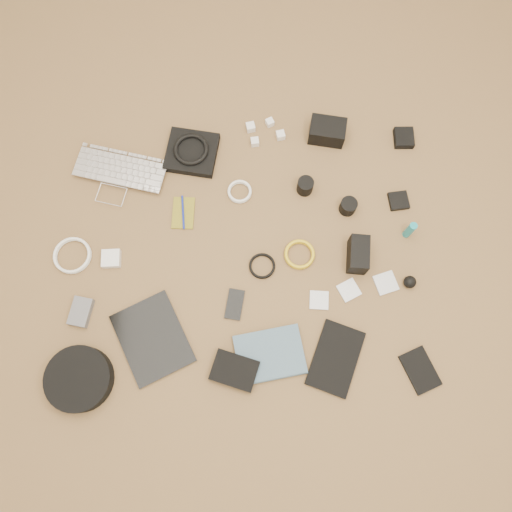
{
  "coord_description": "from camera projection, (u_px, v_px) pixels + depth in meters",
  "views": [
    {
      "loc": [
        0.02,
        -0.5,
        1.75
      ],
      "look_at": [
        0.05,
        -0.01,
        0.02
      ],
      "focal_mm": 35.0,
      "sensor_mm": 36.0,
      "label": 1
    }
  ],
  "objects": [
    {
      "name": "lens_a",
      "position": [
        305.0,
        186.0,
        1.86
      ],
      "size": [
        0.08,
        0.08,
        0.06
      ],
      "primitive_type": "cylinder",
      "rotation": [
        0.0,
        0.0,
        0.42
      ],
      "color": "black",
      "rests_on": "ground"
    },
    {
      "name": "charger_d",
      "position": [
        255.0,
        142.0,
        1.93
      ],
      "size": [
        0.03,
        0.03,
        0.03
      ],
      "primitive_type": "cube",
      "rotation": [
        0.0,
        0.0,
        0.07
      ],
      "color": "white",
      "rests_on": "ground"
    },
    {
      "name": "laptop",
      "position": [
        117.0,
        181.0,
        1.88
      ],
      "size": [
        0.4,
        0.33,
        0.03
      ],
      "primitive_type": "imported",
      "rotation": [
        0.0,
        0.0,
        -0.29
      ],
      "color": "silver",
      "rests_on": "ground"
    },
    {
      "name": "lens_cleaner",
      "position": [
        410.0,
        230.0,
        1.79
      ],
      "size": [
        0.03,
        0.03,
        0.1
      ],
      "primitive_type": "cylinder",
      "rotation": [
        0.0,
        0.0,
        -0.22
      ],
      "color": "teal",
      "rests_on": "ground"
    },
    {
      "name": "notebook_black_a",
      "position": [
        335.0,
        358.0,
        1.71
      ],
      "size": [
        0.23,
        0.27,
        0.02
      ],
      "primitive_type": "cube",
      "rotation": [
        0.0,
        0.0,
        -0.42
      ],
      "color": "black",
      "rests_on": "ground"
    },
    {
      "name": "pen_blue",
      "position": [
        183.0,
        212.0,
        1.85
      ],
      "size": [
        0.01,
        0.13,
        0.01
      ],
      "primitive_type": "cylinder",
      "rotation": [
        1.57,
        0.0,
        0.02
      ],
      "color": "#122098",
      "rests_on": "notebook_olive"
    },
    {
      "name": "card_reader",
      "position": [
        399.0,
        201.0,
        1.86
      ],
      "size": [
        0.08,
        0.08,
        0.02
      ],
      "primitive_type": "cube",
      "rotation": [
        0.0,
        0.0,
        0.07
      ],
      "color": "black",
      "rests_on": "ground"
    },
    {
      "name": "paperback",
      "position": [
        275.0,
        380.0,
        1.68
      ],
      "size": [
        0.25,
        0.2,
        0.02
      ],
      "primitive_type": "imported",
      "rotation": [
        0.0,
        0.0,
        1.7
      ],
      "color": "#466276",
      "rests_on": "ground"
    },
    {
      "name": "filter_case_right",
      "position": [
        386.0,
        283.0,
        1.78
      ],
      "size": [
        0.09,
        0.09,
        0.01
      ],
      "primitive_type": "cube",
      "rotation": [
        0.0,
        0.0,
        0.25
      ],
      "color": "silver",
      "rests_on": "ground"
    },
    {
      "name": "filter_case_left",
      "position": [
        319.0,
        300.0,
        1.77
      ],
      "size": [
        0.07,
        0.07,
        0.01
      ],
      "primitive_type": "cube",
      "rotation": [
        0.0,
        0.0,
        -0.12
      ],
      "color": "silver",
      "rests_on": "ground"
    },
    {
      "name": "cable_white_a",
      "position": [
        240.0,
        192.0,
        1.88
      ],
      "size": [
        0.12,
        0.12,
        0.01
      ],
      "primitive_type": "torus",
      "rotation": [
        0.0,
        0.0,
        -0.37
      ],
      "color": "white",
      "rests_on": "ground"
    },
    {
      "name": "dslr_camera",
      "position": [
        327.0,
        131.0,
        1.91
      ],
      "size": [
        0.15,
        0.12,
        0.08
      ],
      "primitive_type": "cube",
      "rotation": [
        0.0,
        0.0,
        -0.23
      ],
      "color": "black",
      "rests_on": "ground"
    },
    {
      "name": "lens_b",
      "position": [
        348.0,
        206.0,
        1.84
      ],
      "size": [
        0.06,
        0.06,
        0.06
      ],
      "primitive_type": "cylinder",
      "rotation": [
        0.0,
        0.0,
        0.02
      ],
      "color": "black",
      "rests_on": "ground"
    },
    {
      "name": "notebook_black_b",
      "position": [
        420.0,
        370.0,
        1.7
      ],
      "size": [
        0.14,
        0.17,
        0.01
      ],
      "primitive_type": "cube",
      "rotation": [
        0.0,
        0.0,
        0.35
      ],
      "color": "black",
      "rests_on": "ground"
    },
    {
      "name": "cable_white_b",
      "position": [
        73.0,
        256.0,
        1.81
      ],
      "size": [
        0.14,
        0.14,
        0.01
      ],
      "primitive_type": "torus",
      "rotation": [
        0.0,
        0.0,
        -0.06
      ],
      "color": "white",
      "rests_on": "ground"
    },
    {
      "name": "headphone_pouch",
      "position": [
        192.0,
        152.0,
        1.91
      ],
      "size": [
        0.22,
        0.22,
        0.03
      ],
      "primitive_type": "cube",
      "rotation": [
        0.0,
        0.0,
        -0.23
      ],
      "color": "black",
      "rests_on": "ground"
    },
    {
      "name": "lens_pouch",
      "position": [
        404.0,
        138.0,
        1.93
      ],
      "size": [
        0.08,
        0.09,
        0.03
      ],
      "primitive_type": "cube",
      "rotation": [
        0.0,
        0.0,
        -0.06
      ],
      "color": "black",
      "rests_on": "ground"
    },
    {
      "name": "phone",
      "position": [
        235.0,
        304.0,
        1.76
      ],
      "size": [
        0.08,
        0.12,
        0.01
      ],
      "primitive_type": "cube",
      "rotation": [
        0.0,
        0.0,
        -0.23
      ],
      "color": "black",
      "rests_on": "ground"
    },
    {
      "name": "air_blower",
      "position": [
        410.0,
        282.0,
        1.77
      ],
      "size": [
        0.06,
        0.06,
        0.04
      ],
      "primitive_type": "sphere",
      "rotation": [
        0.0,
        0.0,
        0.3
      ],
      "color": "black",
      "rests_on": "ground"
    },
    {
      "name": "power_brick",
      "position": [
        111.0,
        259.0,
        1.8
      ],
      "size": [
        0.07,
        0.07,
        0.03
      ],
      "primitive_type": "cube",
      "rotation": [
        0.0,
        0.0,
        -0.02
      ],
      "color": "white",
      "rests_on": "ground"
    },
    {
      "name": "headphone_case",
      "position": [
        79.0,
        379.0,
        1.67
      ],
      "size": [
        0.29,
        0.29,
        0.06
      ],
      "primitive_type": "cylinder",
      "rotation": [
        0.0,
        0.0,
        -0.41
      ],
      "color": "black",
      "rests_on": "ground"
    },
    {
      "name": "tablet",
      "position": [
        153.0,
        338.0,
        1.73
      ],
      "size": [
        0.3,
        0.34,
        0.01
      ],
      "primitive_type": "cube",
      "rotation": [
        0.0,
        0.0,
        0.4
      ],
      "color": "black",
      "rests_on": "ground"
    },
    {
      "name": "headphones",
      "position": [
        191.0,
        149.0,
        1.89
      ],
      "size": [
        0.16,
        0.16,
        0.02
      ],
      "primitive_type": "torus",
      "rotation": [
        0.0,
        0.0,
        0.26
      ],
      "color": "black",
      "rests_on": "headphone_pouch"
    },
    {
      "name": "battery_charger",
      "position": [
        81.0,
        312.0,
        1.74
      ],
      "size": [
        0.09,
        0.12,
        0.03
      ],
      "primitive_type": "cube",
      "rotation": [
        0.0,
        0.0,
        -0.26
      ],
      "color": "#5B5B60",
      "rests_on": "ground"
    },
    {
      "name": "cable_yellow",
      "position": [
        299.0,
        255.0,
        1.81
      ],
      "size": [
        0.13,
        0.13,
        0.01
      ],
      "primitive_type": "torus",
      "rotation": [
        0.0,
        0.0,
        -0.19
      ],
      "color": "gold",
      "rests_on": "ground"
    },
    {
      "name": "flash",
      "position": [
        358.0,
        255.0,
        1.77
      ],
      "size": [
        0.08,
        0.13,
        0.09
      ],
      "primitive_type": "cube",
      "rotation": [
        0.0,
        0.0,
        -0.15
      ],
      "color": "black",
      "rests_on": "ground"
    },
    {
      "name": "charger_a",
      "position": [
        251.0,
        127.0,
        1.94
      ],
      "size": [
        0.04,
        0.04,
        0.03
      ],
      "primitive_type": "cube",
      "rotation": [
        0.0,
        0.0,
        0.17
      ],
      "color": "white",
      "rests_on": "ground"
    },
    {
      "name": "drive_case",
      "position": [
        235.0,
        371.0,
        1.69
      ],
      "size": [
        0.18,
        0.15,
        0.04
      ],
      "primitive_type": "cube",
      "rotation": [
        0.0,
        0.0,
        -0.37
      ],
      "color": "black",
      "rests_on": "ground"
    },
    {
      "name": "filter_case_mid",
      "position": [
        349.0,
        290.0,
        1.78
      ],
      "size": [
        0.09,
        0.09,
        0.01
      ],
      "primitive_type": "cube",
      "rotation": [
        0.0,
        0.0,
        0.42
      ],
      "color": "silver",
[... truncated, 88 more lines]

